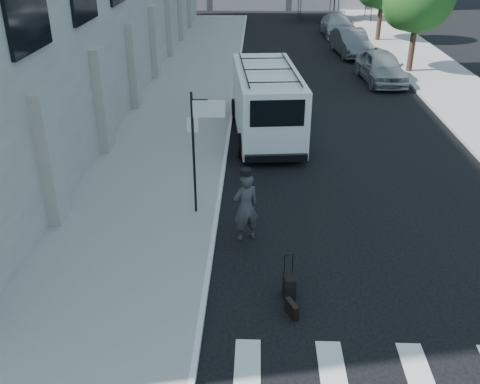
# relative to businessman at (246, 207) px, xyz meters

# --- Properties ---
(ground) EXTENTS (120.00, 120.00, 0.00)m
(ground) POSITION_rel_businessman_xyz_m (1.15, -2.00, -0.95)
(ground) COLOR black
(ground) RESTS_ON ground
(sidewalk_left) EXTENTS (4.50, 48.00, 0.15)m
(sidewalk_left) POSITION_rel_businessman_xyz_m (-3.10, 14.00, -0.88)
(sidewalk_left) COLOR gray
(sidewalk_left) RESTS_ON ground
(sidewalk_right) EXTENTS (4.00, 56.00, 0.15)m
(sidewalk_right) POSITION_rel_businessman_xyz_m (10.15, 18.00, -0.88)
(sidewalk_right) COLOR gray
(sidewalk_right) RESTS_ON ground
(sign_pole) EXTENTS (1.03, 0.07, 3.50)m
(sign_pole) POSITION_rel_businessman_xyz_m (-1.22, 1.20, 1.70)
(sign_pole) COLOR black
(sign_pole) RESTS_ON sidewalk_left
(businessman) EXTENTS (0.83, 0.72, 1.91)m
(businessman) POSITION_rel_businessman_xyz_m (0.00, 0.00, 0.00)
(businessman) COLOR #363639
(businessman) RESTS_ON ground
(briefcase) EXTENTS (0.29, 0.45, 0.34)m
(briefcase) POSITION_rel_businessman_xyz_m (1.06, -3.11, -0.78)
(briefcase) COLOR black
(briefcase) RESTS_ON ground
(suitcase) EXTENTS (0.29, 0.41, 1.04)m
(suitcase) POSITION_rel_businessman_xyz_m (1.03, -2.46, -0.68)
(suitcase) COLOR black
(suitcase) RESTS_ON ground
(cargo_van) EXTENTS (2.97, 7.12, 2.59)m
(cargo_van) POSITION_rel_businessman_xyz_m (0.60, 8.03, 0.38)
(cargo_van) COLOR white
(cargo_van) RESTS_ON ground
(parked_car_a) EXTENTS (2.29, 4.92, 1.63)m
(parked_car_a) POSITION_rel_businessman_xyz_m (6.74, 16.04, -0.14)
(parked_car_a) COLOR #95969C
(parked_car_a) RESTS_ON ground
(parked_car_b) EXTENTS (2.20, 5.00, 1.60)m
(parked_car_b) POSITION_rel_businessman_xyz_m (6.15, 22.56, -0.15)
(parked_car_b) COLOR #4D5054
(parked_car_b) RESTS_ON ground
(parked_car_c) EXTENTS (2.35, 5.37, 1.54)m
(parked_car_c) POSITION_rel_businessman_xyz_m (6.15, 28.99, -0.18)
(parked_car_c) COLOR #A5A7AD
(parked_car_c) RESTS_ON ground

